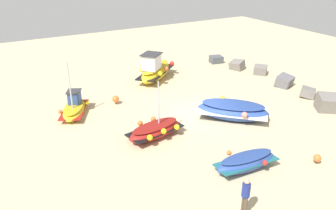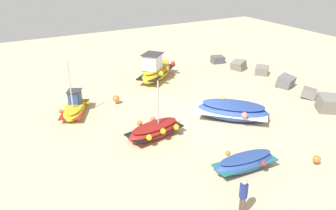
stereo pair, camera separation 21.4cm
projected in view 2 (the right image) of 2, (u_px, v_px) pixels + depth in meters
ground_plane at (202, 114)px, 21.26m from camera, size 52.02×52.02×0.00m
fishing_boat_0 at (233, 111)px, 20.37m from camera, size 4.27×4.30×1.08m
fishing_boat_1 at (156, 70)px, 26.67m from camera, size 4.12×4.50×2.32m
fishing_boat_2 at (75, 107)px, 21.13m from camera, size 3.37×2.55×3.54m
fishing_boat_3 at (155, 130)px, 18.42m from camera, size 2.02×3.45×3.20m
fishing_boat_4 at (245, 162)px, 15.60m from camera, size 1.55×3.21×0.86m
person_walking at (243, 195)px, 12.66m from camera, size 0.32×0.32×1.68m
breakwater_rocks at (290, 86)px, 24.61m from camera, size 16.94×2.94×1.27m
mooring_buoy_0 at (317, 159)px, 16.04m from camera, size 0.37×0.37×0.50m
mooring_buoy_1 at (116, 99)px, 22.51m from camera, size 0.47×0.47×0.60m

